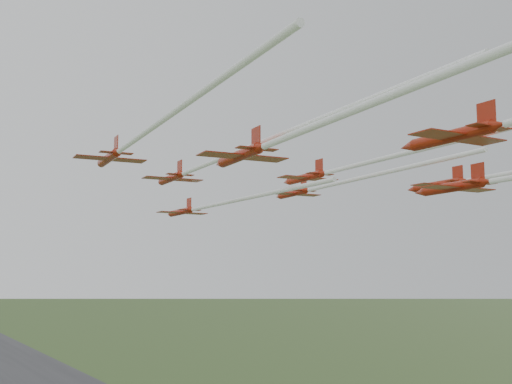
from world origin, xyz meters
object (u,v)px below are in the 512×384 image
jet_row3_left (136,139)px  jet_row3_mid (356,165)px  jet_row2_right (327,186)px  jet_row3_right (509,173)px  jet_row2_left (220,159)px  jet_lead (209,206)px  jet_row4_left (284,138)px

jet_row3_left → jet_row3_mid: (26.71, -0.35, -0.30)m
jet_row2_right → jet_row3_mid: bearing=-113.3°
jet_row2_right → jet_row3_left: bearing=-149.3°
jet_row3_mid → jet_row3_right: jet_row3_right is taller
jet_row2_left → jet_row3_right: (35.26, -12.85, -0.66)m
jet_row2_right → jet_row3_right: bearing=-56.7°
jet_lead → jet_row4_left: size_ratio=1.10×
jet_row2_right → jet_row3_mid: 20.97m
jet_row2_right → jet_row3_mid: size_ratio=0.98×
jet_lead → jet_row2_right: bearing=-53.3°
jet_lead → jet_row3_left: bearing=-125.2°
jet_row3_right → jet_row2_left: bearing=161.8°
jet_row2_right → jet_lead: bearing=130.2°
jet_row2_left → jet_row3_mid: jet_row2_left is taller
jet_row4_left → jet_lead: bearing=76.3°
jet_row2_left → jet_row3_right: jet_row2_left is taller
jet_row3_right → jet_row4_left: size_ratio=1.20×
jet_lead → jet_row2_left: jet_row2_left is taller
jet_row3_mid → jet_row3_right: size_ratio=0.87×
jet_lead → jet_row2_right: size_ratio=1.08×
jet_lead → jet_row2_left: bearing=-113.0°
jet_row2_left → jet_row4_left: 20.34m
jet_row3_right → jet_row2_right: bearing=121.2°
jet_lead → jet_row3_left: jet_row3_left is taller
jet_lead → jet_row2_left: 27.82m
jet_row3_left → jet_row3_mid: 26.71m
jet_row2_left → jet_row3_left: (-13.55, -8.89, -0.67)m
jet_row3_left → jet_row3_mid: size_ratio=1.01×
jet_row2_left → jet_row4_left: (-3.76, -19.93, -1.60)m
jet_row3_left → jet_row4_left: jet_row3_left is taller
jet_lead → jet_row2_right: jet_row2_right is taller
jet_row3_left → jet_row3_right: (48.80, -3.96, 0.00)m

